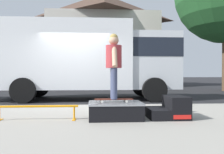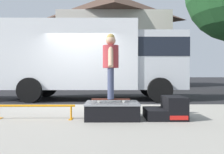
# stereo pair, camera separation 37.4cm
# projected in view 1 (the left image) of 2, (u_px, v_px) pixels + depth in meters

# --- Properties ---
(ground_plane) EXTENTS (140.00, 140.00, 0.00)m
(ground_plane) POSITION_uv_depth(u_px,v_px,m) (73.00, 107.00, 7.72)
(ground_plane) COLOR black
(sidewalk_slab) EXTENTS (50.00, 5.00, 0.12)m
(sidewalk_slab) POSITION_uv_depth(u_px,v_px,m) (58.00, 124.00, 4.72)
(sidewalk_slab) COLOR gray
(sidewalk_slab) RESTS_ON ground
(skate_box) EXTENTS (1.08, 0.83, 0.33)m
(skate_box) POSITION_uv_depth(u_px,v_px,m) (115.00, 110.00, 4.98)
(skate_box) COLOR black
(skate_box) RESTS_ON sidewalk_slab
(kicker_ramp) EXTENTS (0.79, 0.75, 0.45)m
(kicker_ramp) POSITION_uv_depth(u_px,v_px,m) (170.00, 109.00, 5.06)
(kicker_ramp) COLOR black
(kicker_ramp) RESTS_ON sidewalk_slab
(grind_rail) EXTENTS (1.61, 0.28, 0.29)m
(grind_rail) POSITION_uv_depth(u_px,v_px,m) (37.00, 109.00, 4.83)
(grind_rail) COLOR orange
(grind_rail) RESTS_ON sidewalk_slab
(skateboard) EXTENTS (0.79, 0.23, 0.07)m
(skateboard) POSITION_uv_depth(u_px,v_px,m) (114.00, 99.00, 5.01)
(skateboard) COLOR #4C1E14
(skateboard) RESTS_ON skate_box
(skater_kid) EXTENTS (0.32, 0.68, 1.33)m
(skater_kid) POSITION_uv_depth(u_px,v_px,m) (114.00, 61.00, 5.00)
(skater_kid) COLOR #3F4766
(skater_kid) RESTS_ON skateboard
(box_truck) EXTENTS (6.91, 2.63, 3.05)m
(box_truck) POSITION_uv_depth(u_px,v_px,m) (91.00, 57.00, 9.93)
(box_truck) COLOR white
(box_truck) RESTS_ON ground
(house_behind) EXTENTS (9.54, 8.23, 8.40)m
(house_behind) POSITION_uv_depth(u_px,v_px,m) (102.00, 39.00, 22.41)
(house_behind) COLOR beige
(house_behind) RESTS_ON ground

